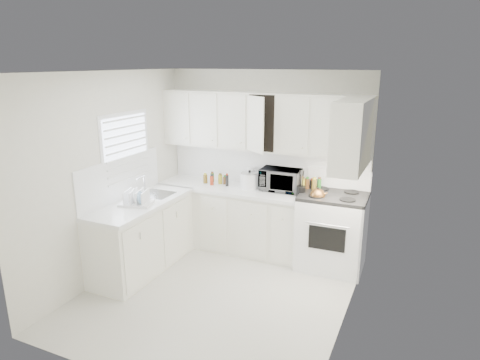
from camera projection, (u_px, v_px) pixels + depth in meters
The scene contains 36 objects.
floor at pixel (216, 294), 5.09m from camera, with size 3.20×3.20×0.00m, color beige.
ceiling at pixel (212, 72), 4.38m from camera, with size 3.20×3.20×0.00m, color white.
wall_back at pixel (265, 161), 6.14m from camera, with size 3.00×3.00×0.00m, color silver.
wall_front at pixel (121, 246), 3.33m from camera, with size 3.00×3.00×0.00m, color silver.
wall_left at pixel (109, 177), 5.33m from camera, with size 3.20×3.20×0.00m, color silver.
wall_right at pixel (350, 210), 4.14m from camera, with size 3.20×3.20×0.00m, color silver.
window_blinds at pixel (127, 152), 5.56m from camera, with size 0.06×0.96×1.06m, color white, non-canonical shape.
lower_cabinets_back at pixel (233, 219), 6.26m from camera, with size 2.22×0.60×0.90m, color white, non-canonical shape.
lower_cabinets_left at pixel (143, 237), 5.61m from camera, with size 0.60×1.60×0.90m, color white, non-canonical shape.
countertop_back at pixel (232, 189), 6.12m from camera, with size 2.24×0.64×0.05m, color white.
countertop_left at pixel (141, 203), 5.48m from camera, with size 0.64×1.62×0.05m, color white.
backsplash_back at pixel (265, 167), 6.15m from camera, with size 2.98×0.02×0.55m, color white.
backsplash_left at pixel (121, 179), 5.52m from camera, with size 0.02×1.60×0.55m, color white.
upper_cabinets_back at pixel (261, 150), 5.94m from camera, with size 3.00×0.33×0.80m, color white, non-canonical shape.
upper_cabinets_right at pixel (349, 169), 4.87m from camera, with size 0.33×0.90×0.80m, color white, non-canonical shape.
sink at pixel (156, 186), 5.75m from camera, with size 0.42×0.38×0.30m, color gray, non-canonical shape.
stove at pixel (332, 221), 5.60m from camera, with size 0.86×0.70×1.32m, color white, non-canonical shape.
tea_kettle at pixel (318, 195), 5.42m from camera, with size 0.24×0.20×0.22m, color brown, non-canonical shape.
frying_pan at pixel (350, 198), 5.59m from camera, with size 0.24×0.40×0.04m, color black, non-canonical shape.
microwave at pixel (281, 177), 5.92m from camera, with size 0.56×0.31×0.38m, color gray.
rice_cooker at pixel (249, 179), 6.03m from camera, with size 0.26×0.26×0.26m, color white, non-canonical shape.
paper_towel at pixel (251, 176), 6.17m from camera, with size 0.12×0.12×0.27m, color white.
utensil_crock at pixel (301, 184), 5.57m from camera, with size 0.13×0.13×0.39m, color black, non-canonical shape.
dish_rack at pixel (136, 196), 5.34m from camera, with size 0.39×0.30×0.22m, color white, non-canonical shape.
spice_left_0 at pixel (208, 177), 6.39m from camera, with size 0.06×0.06×0.13m, color brown.
spice_left_1 at pixel (210, 179), 6.29m from camera, with size 0.06×0.06×0.13m, color #277125.
spice_left_2 at pixel (217, 178), 6.33m from camera, with size 0.06×0.06×0.13m, color #A72F16.
spice_left_3 at pixel (219, 180), 6.23m from camera, with size 0.06×0.06×0.13m, color gold.
spice_left_4 at pixel (226, 179), 6.28m from camera, with size 0.06×0.06×0.13m, color brown.
spice_left_5 at pixel (228, 181), 6.17m from camera, with size 0.06×0.06×0.13m, color black.
sauce_right_0 at pixel (300, 185), 5.86m from camera, with size 0.06×0.06×0.19m, color #A72F16.
sauce_right_1 at pixel (303, 187), 5.78m from camera, with size 0.06×0.06×0.19m, color gold.
sauce_right_2 at pixel (308, 186), 5.81m from camera, with size 0.06×0.06×0.19m, color brown.
sauce_right_3 at pixel (311, 188), 5.74m from camera, with size 0.06×0.06×0.19m, color black.
sauce_right_4 at pixel (316, 187), 5.77m from camera, with size 0.06×0.06×0.19m, color brown.
sauce_right_5 at pixel (319, 189), 5.69m from camera, with size 0.06×0.06×0.19m, color #277125.
Camera 1 is at (2.12, -4.01, 2.70)m, focal length 31.58 mm.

